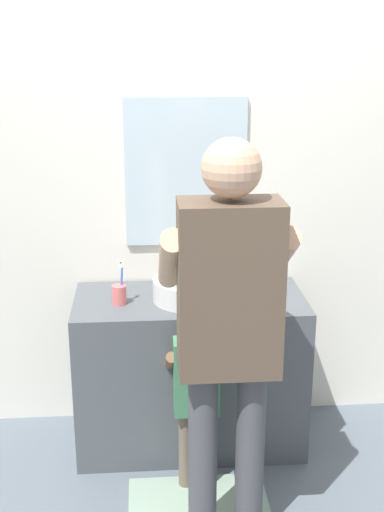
% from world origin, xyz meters
% --- Properties ---
extents(ground_plane, '(14.00, 14.00, 0.00)m').
position_xyz_m(ground_plane, '(0.00, 0.00, 0.00)').
color(ground_plane, slate).
extents(back_wall, '(4.40, 0.10, 2.70)m').
position_xyz_m(back_wall, '(0.00, 0.62, 1.35)').
color(back_wall, silver).
rests_on(back_wall, ground).
extents(vanity_cabinet, '(1.15, 0.54, 0.81)m').
position_xyz_m(vanity_cabinet, '(0.00, 0.30, 0.40)').
color(vanity_cabinet, '#4C5156').
rests_on(vanity_cabinet, ground).
extents(sink_basin, '(0.37, 0.37, 0.11)m').
position_xyz_m(sink_basin, '(0.00, 0.28, 0.87)').
color(sink_basin, silver).
rests_on(sink_basin, vanity_cabinet).
extents(faucet, '(0.18, 0.14, 0.18)m').
position_xyz_m(faucet, '(0.00, 0.50, 0.89)').
color(faucet, '#B7BABF').
rests_on(faucet, vanity_cabinet).
extents(toothbrush_cup, '(0.07, 0.07, 0.21)m').
position_xyz_m(toothbrush_cup, '(-0.35, 0.25, 0.86)').
color(toothbrush_cup, '#D86666').
rests_on(toothbrush_cup, vanity_cabinet).
extents(bath_mat, '(0.64, 0.40, 0.02)m').
position_xyz_m(bath_mat, '(0.00, -0.25, 0.01)').
color(bath_mat, gray).
rests_on(bath_mat, ground).
extents(child_toddler, '(0.28, 0.28, 0.90)m').
position_xyz_m(child_toddler, '(0.00, -0.10, 0.53)').
color(child_toddler, '#6B5B4C').
rests_on(child_toddler, ground).
extents(adult_parent, '(0.53, 0.56, 1.71)m').
position_xyz_m(adult_parent, '(0.10, -0.42, 1.03)').
color(adult_parent, '#47474C').
rests_on(adult_parent, ground).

